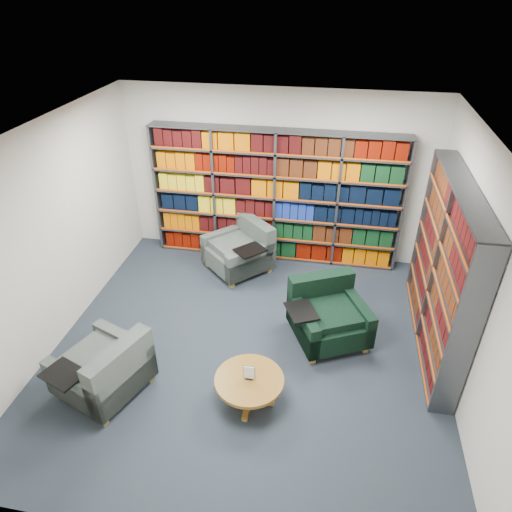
% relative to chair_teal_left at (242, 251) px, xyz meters
% --- Properties ---
extents(room_shell, '(5.02, 5.02, 2.82)m').
position_rel_chair_teal_left_xyz_m(room_shell, '(0.46, -1.86, 1.07)').
color(room_shell, '#19232B').
rests_on(room_shell, ground).
extents(bookshelf_back, '(4.00, 0.28, 2.20)m').
position_rel_chair_teal_left_xyz_m(bookshelf_back, '(0.46, 0.48, 0.77)').
color(bookshelf_back, '#47494F').
rests_on(bookshelf_back, ground).
extents(bookshelf_right, '(0.28, 2.50, 2.20)m').
position_rel_chair_teal_left_xyz_m(bookshelf_right, '(2.80, -1.26, 0.77)').
color(bookshelf_right, '#47494F').
rests_on(bookshelf_right, ground).
extents(chair_teal_left, '(1.26, 1.26, 0.81)m').
position_rel_chair_teal_left_xyz_m(chair_teal_left, '(0.00, 0.00, 0.00)').
color(chair_teal_left, '#072C39').
rests_on(chair_teal_left, ground).
extents(chair_green_right, '(1.20, 1.19, 0.81)m').
position_rel_chair_teal_left_xyz_m(chair_green_right, '(1.45, -1.42, -0.00)').
color(chair_green_right, black).
rests_on(chair_green_right, ground).
extents(chair_teal_front, '(1.14, 1.18, 0.81)m').
position_rel_chair_teal_left_xyz_m(chair_teal_front, '(-0.98, -2.89, -0.00)').
color(chair_teal_front, '#072C39').
rests_on(chair_teal_front, ground).
extents(coffee_table, '(0.78, 0.78, 0.55)m').
position_rel_chair_teal_left_xyz_m(coffee_table, '(0.65, -2.74, -0.03)').
color(coffee_table, '#A06220').
rests_on(coffee_table, ground).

